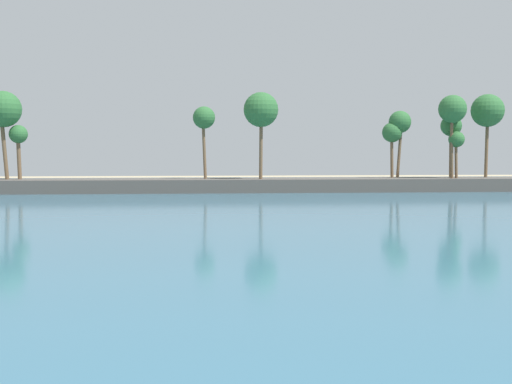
{
  "coord_description": "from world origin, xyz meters",
  "views": [
    {
      "loc": [
        -1.05,
        -3.12,
        6.09
      ],
      "look_at": [
        0.16,
        13.05,
        4.94
      ],
      "focal_mm": 45.15,
      "sensor_mm": 36.0,
      "label": 1
    }
  ],
  "objects": [
    {
      "name": "palm_headland",
      "position": [
        2.49,
        82.04,
        3.47
      ],
      "size": [
        117.69,
        7.24,
        13.27
      ],
      "color": "#514C47",
      "rests_on": "ground"
    },
    {
      "name": "sea",
      "position": [
        0.0,
        64.99,
        0.03
      ],
      "size": [
        220.0,
        114.02,
        0.06
      ],
      "primitive_type": "cube",
      "color": "#386B84",
      "rests_on": "ground"
    }
  ]
}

